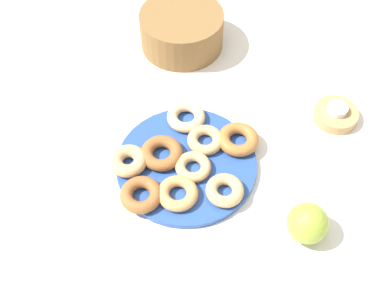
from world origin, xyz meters
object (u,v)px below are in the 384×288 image
Objects in this scene: donut_1 at (238,139)px; donut_6 at (128,161)px; donut_2 at (225,190)px; donut_7 at (141,195)px; donut_0 at (205,140)px; apple at (308,223)px; donut_4 at (162,153)px; donut_8 at (193,167)px; candle_holder at (336,115)px; donut_3 at (186,117)px; basket at (182,30)px; donut_5 at (178,193)px; donut_plate at (186,164)px; tealight at (338,109)px.

donut_6 reaches higher than donut_1.
donut_7 is at bearing -151.55° from donut_2.
apple reaches higher than donut_0.
donut_2 is at bearing -9.95° from donut_4.
donut_6 is at bearing 136.58° from donut_7.
donut_1 is 0.14m from donut_2.
donut_1 is 1.05× the size of donut_7.
candle_holder is at bearing 49.89° from donut_8.
donut_2 is (0.09, -0.10, 0.00)m from donut_0.
donut_3 is 0.86× the size of candle_holder.
donut_2 is 0.37× the size of basket.
donut_5 is at bearing -150.94° from donut_2.
donut_7 is (-0.07, -0.04, 0.00)m from donut_5.
donut_0 is at bearing 71.44° from donut_7.
donut_4 reaches higher than donut_plate.
donut_3 is 1.05× the size of donut_5.
donut_7 is (-0.06, -0.19, 0.00)m from donut_0.
apple is at bearing 8.46° from donut_5.
donut_1 is at bearing 144.63° from apple.
donut_7 is at bearing -128.02° from candle_holder.
tealight is at bearing 40.33° from donut_0.
donut_2 is 0.35m from candle_holder.
donut_plate is 3.37× the size of donut_1.
basket reaches higher than tealight.
donut_7 is at bearing -152.33° from donut_5.
donut_2 is at bearing -116.56° from tealight.
tealight is at bearing 27.99° from donut_3.
candle_holder is at bearing 93.94° from apple.
donut_8 is at bearing -1.42° from donut_4.
apple is (0.47, -0.40, -0.01)m from basket.
donut_3 is (-0.16, 0.15, -0.00)m from donut_2.
donut_3 is at bearing 155.47° from apple.
donut_1 reaches higher than donut_plate.
basket is 0.62m from apple.
donut_1 is at bearing 37.51° from donut_4.
tealight is at bearing 46.16° from donut_plate.
donut_2 is 0.98× the size of donut_6.
donut_4 is 0.11m from donut_5.
donut_0 is 0.32m from candle_holder.
donut_3 is at bearing -152.01° from candle_holder.
donut_plate is 0.12m from donut_3.
donut_2 is at bearing 28.45° from donut_7.
donut_2 is at bearing -80.14° from donut_1.
tealight is at bearing 63.44° from donut_2.
donut_2 is at bearing 177.36° from apple.
donut_6 is 0.79× the size of candle_holder.
donut_2 is 1.73× the size of tealight.
donut_5 is 0.08m from donut_7.
donut_6 is at bearing -160.28° from donut_8.
donut_4 reaches higher than donut_3.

